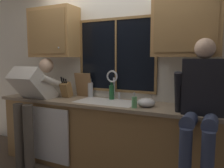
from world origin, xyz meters
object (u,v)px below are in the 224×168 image
Objects in this scene: knife_block at (66,90)px; mixing_bowl at (146,103)px; person_standing at (33,98)px; soap_dispenser at (134,102)px; cutting_board at (83,85)px; person_sitting_on_counter at (202,98)px; bottle_tall_clear at (112,92)px; bottle_green_glass at (90,89)px.

mixing_bowl is at bearing -4.99° from knife_block.
person_standing is 8.25× the size of soap_dispenser.
cutting_board is 1.70× the size of mixing_bowl.
person_sitting_on_counter is 1.27m from bottle_tall_clear.
mixing_bowl is 0.16m from soap_dispenser.
knife_block is 0.91× the size of cutting_board.
knife_block is 1.16m from soap_dispenser.
person_sitting_on_counter is at bearing -9.55° from knife_block.
knife_block is (0.33, 0.32, 0.10)m from person_standing.
mixing_bowl is (1.23, -0.11, -0.06)m from knife_block.
person_sitting_on_counter is 1.88m from knife_block.
mixing_bowl is at bearing -23.08° from bottle_tall_clear.
person_sitting_on_counter is 7.02× the size of soap_dispenser.
mixing_bowl is (1.57, 0.21, 0.03)m from person_standing.
bottle_green_glass is (0.11, 0.01, -0.06)m from cutting_board.
bottle_green_glass is at bearing 7.53° from cutting_board.
person_standing reaches higher than knife_block.
knife_block is at bearing 168.36° from soap_dispenser.
soap_dispenser is 0.94m from bottle_green_glass.
cutting_board is at bearing 43.55° from person_standing.
knife_block is at bearing -168.47° from bottle_tall_clear.
cutting_board is at bearing 163.86° from person_sitting_on_counter.
soap_dispenser is at bearing -11.64° from knife_block.
cutting_board is at bearing -172.47° from bottle_green_glass.
knife_block reaches higher than soap_dispenser.
knife_block is 1.79× the size of soap_dispenser.
knife_block is 0.26m from cutting_board.
person_sitting_on_counter is 3.92× the size of knife_block.
bottle_tall_clear reaches higher than mixing_bowl.
cutting_board reaches higher than soap_dispenser.
cutting_board reaches higher than bottle_tall_clear.
cutting_board reaches higher than bottle_green_glass.
bottle_tall_clear is at bearing -7.87° from bottle_green_glass.
bottle_green_glass is at bearing 162.63° from mixing_bowl.
bottle_green_glass is (-0.84, 0.42, 0.04)m from soap_dispenser.
cutting_board reaches higher than mixing_bowl.
bottle_green_glass is at bearing 153.44° from soap_dispenser.
person_sitting_on_counter is 4.61× the size of bottle_green_glass.
person_standing is at bearing -172.30° from mixing_bowl.
person_standing is 2.19m from person_sitting_on_counter.
bottle_green_glass is at bearing 38.88° from person_standing.
bottle_green_glass reaches higher than soap_dispenser.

